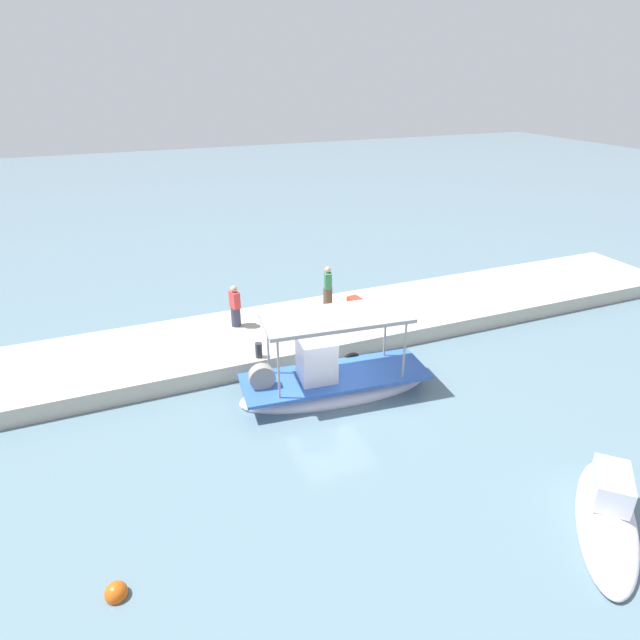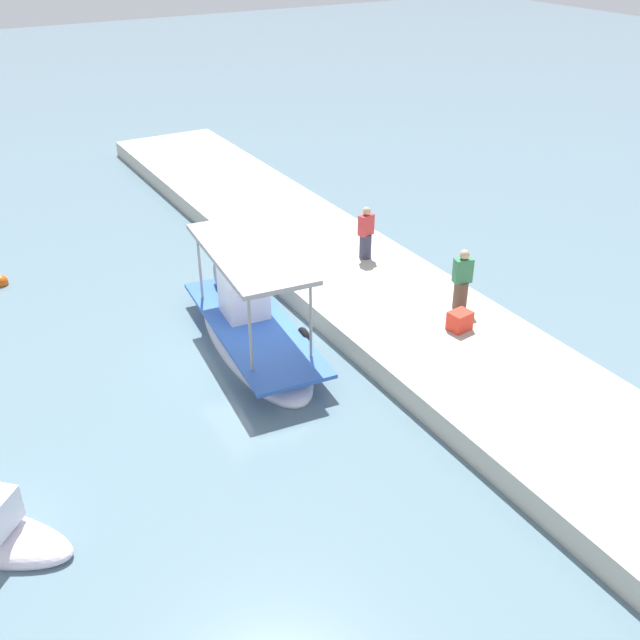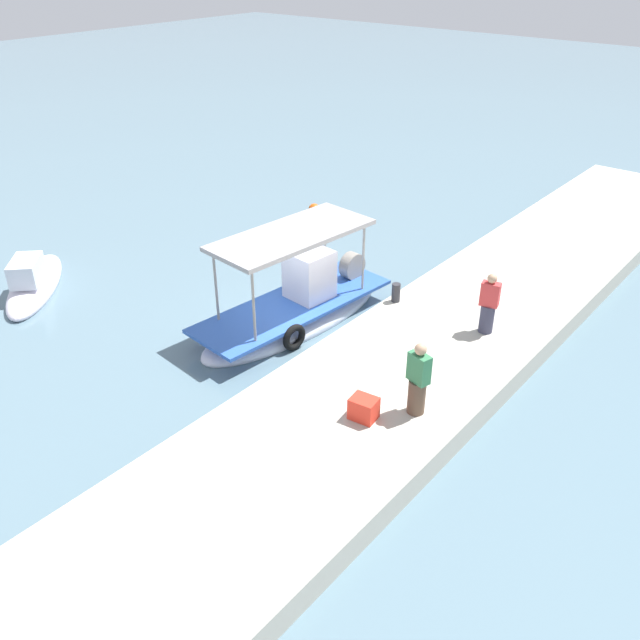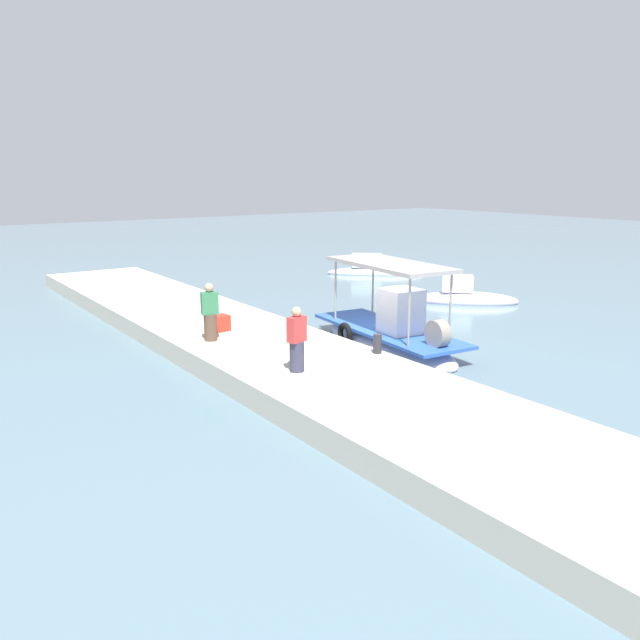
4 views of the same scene
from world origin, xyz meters
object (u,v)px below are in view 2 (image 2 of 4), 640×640
fisherman_near_bollard (462,282)px  mooring_bollard (289,270)px  cargo_crate (460,321)px  main_fishing_boat (252,328)px  marker_buoy (0,282)px  fisherman_by_crate (366,235)px

fisherman_near_bollard → mooring_bollard: bearing=38.8°
cargo_crate → main_fishing_boat: bearing=56.6°
mooring_bollard → marker_buoy: bearing=54.7°
fisherman_by_crate → marker_buoy: bearing=63.2°
cargo_crate → mooring_bollard: bearing=26.6°
fisherman_by_crate → cargo_crate: fisherman_by_crate is taller
mooring_bollard → main_fishing_boat: bearing=131.4°
cargo_crate → marker_buoy: (9.86, 9.59, -0.76)m
marker_buoy → main_fishing_boat: bearing=-143.4°
fisherman_by_crate → mooring_bollard: 2.73m
fisherman_by_crate → mooring_bollard: size_ratio=3.07×
fisherman_near_bollard → mooring_bollard: fisherman_near_bollard is taller
mooring_bollard → cargo_crate: mooring_bollard is taller
mooring_bollard → cargo_crate: (-4.76, -2.38, -0.02)m
marker_buoy → fisherman_by_crate: bearing=-116.8°
fisherman_near_bollard → cargo_crate: size_ratio=3.08×
main_fishing_boat → cargo_crate: (-2.94, -4.45, 0.40)m
mooring_bollard → marker_buoy: mooring_bollard is taller
main_fishing_boat → fisherman_near_bollard: main_fishing_boat is taller
fisherman_by_crate → marker_buoy: fisherman_by_crate is taller
fisherman_by_crate → mooring_bollard: (-0.10, 2.69, -0.48)m
fisherman_by_crate → cargo_crate: (-4.86, 0.31, -0.49)m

